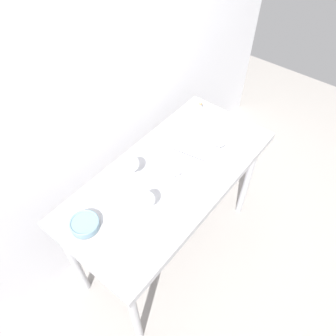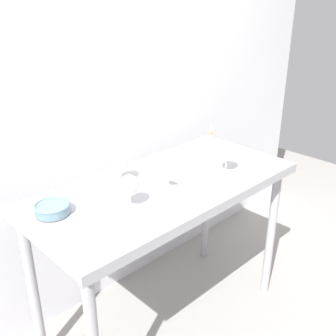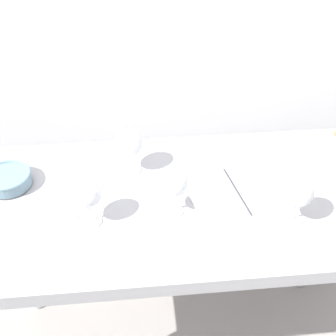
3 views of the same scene
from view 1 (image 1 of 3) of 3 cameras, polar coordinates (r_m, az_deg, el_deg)
name	(u,v)px [view 1 (image 1 of 3)]	position (r m, az deg, el deg)	size (l,w,h in m)	color
ground_plane	(169,245)	(2.63, 0.24, -13.59)	(6.00, 6.00, 0.00)	gray
back_wall	(102,84)	(1.87, -11.81, 14.48)	(3.80, 0.04, 2.60)	silver
steel_counter	(171,184)	(1.95, 0.46, -2.90)	(1.40, 0.65, 0.90)	#A2A2A7
wine_glass_near_center	(175,168)	(1.74, 1.20, -0.07)	(0.09, 0.09, 0.16)	white
wine_glass_near_left	(147,200)	(1.62, -3.83, -5.76)	(0.09, 0.09, 0.16)	white
wine_glass_near_right	(220,140)	(1.93, 9.36, 5.02)	(0.09, 0.09, 0.16)	white
wine_glass_far_left	(131,164)	(1.78, -6.63, 0.70)	(0.09, 0.09, 0.16)	white
open_notebook	(188,155)	(1.97, 3.55, 2.32)	(0.35, 0.28, 0.01)	white
tasting_sheet_lower	(119,201)	(1.77, -8.78, -5.80)	(0.15, 0.27, 0.00)	white
tasting_bowl	(85,224)	(1.69, -14.73, -9.73)	(0.15, 0.15, 0.05)	#4C4C4C
decanter_funnel	(200,109)	(2.25, 5.76, 10.56)	(0.11, 0.11, 0.14)	#BABABA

